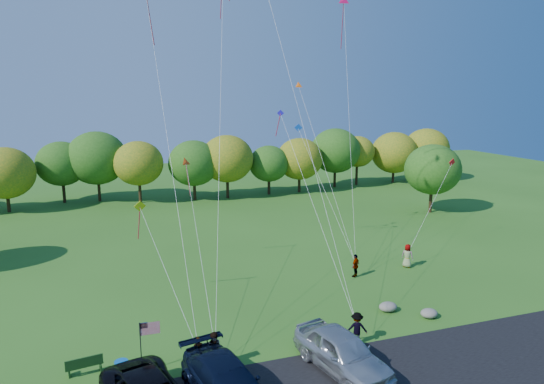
{
  "coord_description": "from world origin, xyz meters",
  "views": [
    {
      "loc": [
        -8.92,
        -21.28,
        12.76
      ],
      "look_at": [
        0.31,
        6.0,
        6.89
      ],
      "focal_mm": 32.0,
      "sensor_mm": 36.0,
      "label": 1
    }
  ],
  "objects_px": {
    "flyer_b": "(215,351)",
    "park_bench": "(85,365)",
    "minivan_silver": "(342,352)",
    "flyer_a": "(199,354)",
    "flyer_c": "(357,328)",
    "flyer_e": "(407,256)",
    "flyer_d": "(356,266)",
    "trash_barrel": "(122,370)"
  },
  "relations": [
    {
      "from": "flyer_b",
      "to": "park_bench",
      "type": "relative_size",
      "value": 1.13
    },
    {
      "from": "minivan_silver",
      "to": "flyer_a",
      "type": "relative_size",
      "value": 3.2
    },
    {
      "from": "minivan_silver",
      "to": "flyer_a",
      "type": "xyz_separation_m",
      "value": [
        -6.3,
        2.15,
        -0.14
      ]
    },
    {
      "from": "minivan_silver",
      "to": "flyer_c",
      "type": "height_order",
      "value": "minivan_silver"
    },
    {
      "from": "flyer_a",
      "to": "flyer_e",
      "type": "distance_m",
      "value": 19.38
    },
    {
      "from": "flyer_e",
      "to": "park_bench",
      "type": "relative_size",
      "value": 1.08
    },
    {
      "from": "flyer_c",
      "to": "flyer_d",
      "type": "height_order",
      "value": "flyer_c"
    },
    {
      "from": "flyer_b",
      "to": "flyer_d",
      "type": "bearing_deg",
      "value": 47.89
    },
    {
      "from": "flyer_c",
      "to": "flyer_b",
      "type": "bearing_deg",
      "value": 19.96
    },
    {
      "from": "flyer_d",
      "to": "minivan_silver",
      "type": "bearing_deg",
      "value": 22.85
    },
    {
      "from": "flyer_c",
      "to": "flyer_e",
      "type": "relative_size",
      "value": 0.96
    },
    {
      "from": "park_bench",
      "to": "flyer_d",
      "type": "bearing_deg",
      "value": 13.02
    },
    {
      "from": "flyer_e",
      "to": "park_bench",
      "type": "height_order",
      "value": "flyer_e"
    },
    {
      "from": "trash_barrel",
      "to": "flyer_a",
      "type": "bearing_deg",
      "value": -7.76
    },
    {
      "from": "flyer_a",
      "to": "flyer_c",
      "type": "xyz_separation_m",
      "value": [
        8.22,
        -0.05,
        -0.01
      ]
    },
    {
      "from": "flyer_a",
      "to": "flyer_e",
      "type": "bearing_deg",
      "value": 13.43
    },
    {
      "from": "flyer_b",
      "to": "trash_barrel",
      "type": "xyz_separation_m",
      "value": [
        -4.21,
        0.53,
        -0.47
      ]
    },
    {
      "from": "flyer_e",
      "to": "park_bench",
      "type": "distance_m",
      "value": 23.51
    },
    {
      "from": "flyer_c",
      "to": "park_bench",
      "type": "xyz_separation_m",
      "value": [
        -13.27,
        1.45,
        -0.37
      ]
    },
    {
      "from": "flyer_b",
      "to": "flyer_a",
      "type": "bearing_deg",
      "value": -172.05
    },
    {
      "from": "flyer_b",
      "to": "flyer_d",
      "type": "distance_m",
      "value": 14.56
    },
    {
      "from": "flyer_c",
      "to": "flyer_e",
      "type": "bearing_deg",
      "value": -115.68
    },
    {
      "from": "flyer_d",
      "to": "trash_barrel",
      "type": "distance_m",
      "value": 17.93
    },
    {
      "from": "minivan_silver",
      "to": "flyer_b",
      "type": "xyz_separation_m",
      "value": [
        -5.53,
        2.08,
        -0.08
      ]
    },
    {
      "from": "flyer_a",
      "to": "minivan_silver",
      "type": "bearing_deg",
      "value": -32.47
    },
    {
      "from": "flyer_b",
      "to": "flyer_e",
      "type": "bearing_deg",
      "value": 40.99
    },
    {
      "from": "flyer_c",
      "to": "flyer_d",
      "type": "bearing_deg",
      "value": -98.09
    },
    {
      "from": "minivan_silver",
      "to": "park_bench",
      "type": "relative_size",
      "value": 3.37
    },
    {
      "from": "minivan_silver",
      "to": "flyer_b",
      "type": "height_order",
      "value": "minivan_silver"
    },
    {
      "from": "flyer_b",
      "to": "flyer_d",
      "type": "height_order",
      "value": "flyer_b"
    },
    {
      "from": "flyer_d",
      "to": "flyer_a",
      "type": "bearing_deg",
      "value": -2.55
    },
    {
      "from": "flyer_b",
      "to": "flyer_c",
      "type": "relative_size",
      "value": 1.09
    },
    {
      "from": "flyer_a",
      "to": "flyer_c",
      "type": "distance_m",
      "value": 8.22
    },
    {
      "from": "flyer_c",
      "to": "flyer_d",
      "type": "distance_m",
      "value": 9.49
    },
    {
      "from": "minivan_silver",
      "to": "flyer_e",
      "type": "relative_size",
      "value": 3.13
    },
    {
      "from": "flyer_e",
      "to": "flyer_d",
      "type": "bearing_deg",
      "value": 56.56
    },
    {
      "from": "flyer_a",
      "to": "flyer_b",
      "type": "xyz_separation_m",
      "value": [
        0.77,
        -0.06,
        0.06
      ]
    },
    {
      "from": "flyer_b",
      "to": "trash_barrel",
      "type": "distance_m",
      "value": 4.27
    },
    {
      "from": "flyer_c",
      "to": "flyer_a",
      "type": "bearing_deg",
      "value": 19.5
    },
    {
      "from": "flyer_a",
      "to": "flyer_c",
      "type": "bearing_deg",
      "value": -14.0
    },
    {
      "from": "flyer_e",
      "to": "park_bench",
      "type": "bearing_deg",
      "value": 68.9
    },
    {
      "from": "flyer_a",
      "to": "park_bench",
      "type": "distance_m",
      "value": 5.26
    }
  ]
}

